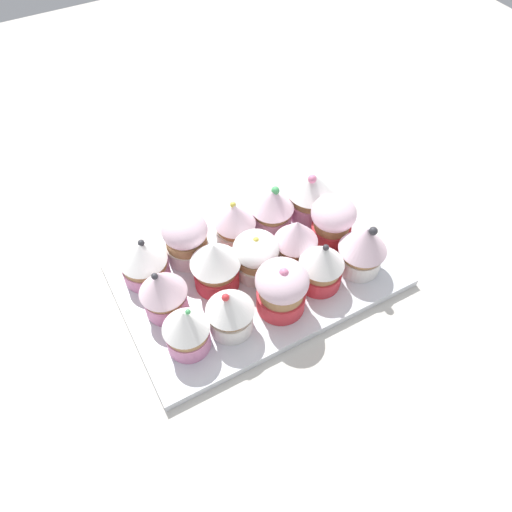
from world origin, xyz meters
TOP-DOWN VIEW (x-y plane):
  - ground_plane at (0.00, 0.00)cm, footprint 180.00×180.00cm
  - baking_tray at (0.00, 0.00)cm, footprint 36.09×23.69cm
  - cupcake_0 at (-12.40, -5.97)cm, footprint 5.55×5.55cm
  - cupcake_1 at (-6.87, -6.22)cm, footprint 5.83×5.83cm
  - cupcake_2 at (0.36, -6.43)cm, footprint 6.53×6.53cm
  - cupcake_3 at (6.30, -5.69)cm, footprint 5.80×5.80cm
  - cupcake_4 at (12.34, -6.14)cm, footprint 6.30×6.30cm
  - cupcake_5 at (-12.78, 0.16)cm, footprint 5.88×5.88cm
  - cupcake_6 at (-5.49, 0.58)cm, footprint 6.42×6.42cm
  - cupcake_7 at (0.21, -0.47)cm, footprint 5.99×5.99cm
  - cupcake_8 at (5.56, -0.73)cm, footprint 5.81×5.81cm
  - cupcake_9 at (11.87, 0.41)cm, footprint 6.16×6.16cm
  - cupcake_10 at (-13.07, 6.20)cm, footprint 6.23×6.23cm
  - cupcake_11 at (-6.92, 6.54)cm, footprint 6.01×6.01cm
  - cupcake_12 at (-0.10, 5.85)cm, footprint 5.60×5.60cm
  - cupcake_13 at (5.76, 5.76)cm, footprint 6.00×6.00cm
  - cupcake_14 at (11.85, 5.46)cm, footprint 6.68×6.68cm

SIDE VIEW (x-z plane):
  - ground_plane at x=0.00cm, z-range -3.00..0.00cm
  - baking_tray at x=0.00cm, z-range 0.00..1.20cm
  - cupcake_10 at x=-13.07cm, z-range 1.08..7.57cm
  - cupcake_7 at x=0.21cm, z-range 1.09..7.69cm
  - cupcake_12 at x=-0.10cm, z-range 1.13..8.41cm
  - cupcake_0 at x=-12.40cm, z-range 1.21..8.43cm
  - cupcake_1 at x=-6.87cm, z-range 1.22..8.57cm
  - cupcake_13 at x=5.76cm, z-range 1.18..8.64cm
  - cupcake_9 at x=11.87cm, z-range 1.37..8.46cm
  - cupcake_3 at x=6.30cm, z-range 1.14..8.74cm
  - cupcake_11 at x=-6.92cm, z-range 1.28..8.66cm
  - cupcake_2 at x=0.36cm, z-range 1.13..8.93cm
  - cupcake_8 at x=5.56cm, z-range 1.39..8.68cm
  - cupcake_5 at x=-12.78cm, z-range 1.24..8.92cm
  - cupcake_14 at x=11.85cm, z-range 1.21..9.27cm
  - cupcake_6 at x=-5.49cm, z-range 1.40..9.10cm
  - cupcake_4 at x=12.34cm, z-range 1.24..9.25cm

